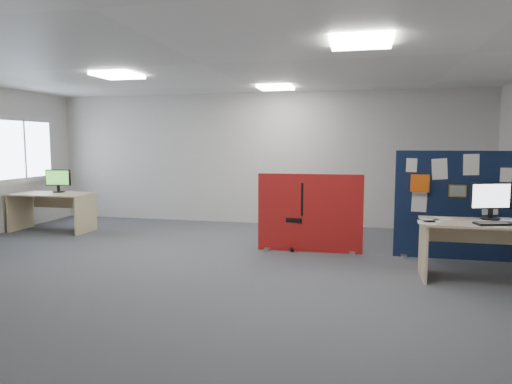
% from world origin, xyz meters
% --- Properties ---
extents(floor, '(9.00, 9.00, 0.00)m').
position_xyz_m(floor, '(0.00, 0.00, 0.00)').
color(floor, '#4B4D52').
rests_on(floor, ground).
extents(ceiling, '(9.00, 7.00, 0.02)m').
position_xyz_m(ceiling, '(0.00, 0.00, 2.70)').
color(ceiling, white).
rests_on(ceiling, wall_back).
extents(wall_back, '(9.00, 0.02, 2.70)m').
position_xyz_m(wall_back, '(0.00, 3.50, 1.35)').
color(wall_back, silver).
rests_on(wall_back, floor).
extents(wall_front, '(9.00, 0.02, 2.70)m').
position_xyz_m(wall_front, '(0.00, -3.50, 1.35)').
color(wall_front, silver).
rests_on(wall_front, floor).
extents(window, '(0.06, 1.70, 1.30)m').
position_xyz_m(window, '(-4.44, 2.00, 1.55)').
color(window, white).
rests_on(window, wall_left).
extents(ceiling_lights, '(4.10, 4.10, 0.04)m').
position_xyz_m(ceiling_lights, '(0.33, 0.67, 2.67)').
color(ceiling_lights, white).
rests_on(ceiling_lights, ceiling).
extents(navy_divider, '(1.90, 0.30, 1.57)m').
position_xyz_m(navy_divider, '(3.46, 1.24, 0.79)').
color(navy_divider, '#0D1832').
rests_on(navy_divider, floor).
extents(main_desk, '(1.60, 0.71, 0.73)m').
position_xyz_m(main_desk, '(3.58, 0.22, 0.55)').
color(main_desk, '#D7C28A').
rests_on(main_desk, floor).
extents(monitor_main, '(0.52, 0.22, 0.46)m').
position_xyz_m(monitor_main, '(3.62, 0.40, 0.99)').
color(monitor_main, black).
rests_on(monitor_main, main_desk).
extents(keyboard, '(0.48, 0.29, 0.02)m').
position_xyz_m(keyboard, '(3.57, 0.02, 0.74)').
color(keyboard, black).
rests_on(keyboard, main_desk).
extents(red_divider, '(1.61, 0.30, 1.21)m').
position_xyz_m(red_divider, '(1.28, 1.22, 0.59)').
color(red_divider, '#AC1716').
rests_on(red_divider, floor).
extents(second_desk, '(1.49, 0.74, 0.73)m').
position_xyz_m(second_desk, '(-3.68, 1.81, 0.55)').
color(second_desk, '#D7C28A').
rests_on(second_desk, floor).
extents(monitor_second, '(0.49, 0.22, 0.44)m').
position_xyz_m(monitor_second, '(-3.65, 1.95, 0.97)').
color(monitor_second, black).
rests_on(monitor_second, second_desk).
extents(office_chair, '(0.71, 0.73, 1.10)m').
position_xyz_m(office_chair, '(1.06, 1.41, 0.63)').
color(office_chair, black).
rests_on(office_chair, floor).
extents(desk_papers, '(1.41, 0.78, 0.00)m').
position_xyz_m(desk_papers, '(3.31, 0.18, 0.73)').
color(desk_papers, white).
rests_on(desk_papers, main_desk).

